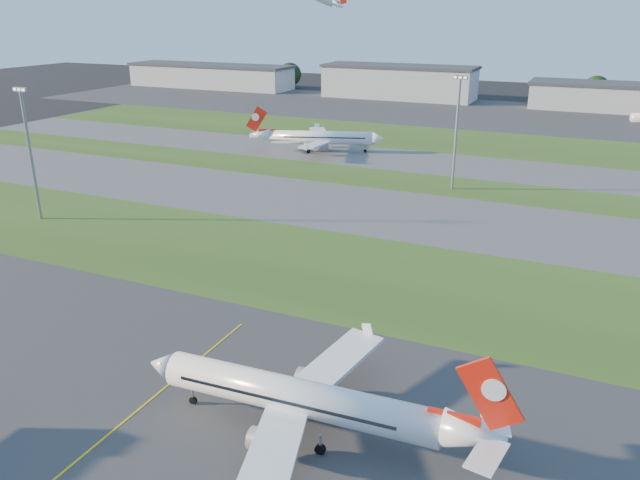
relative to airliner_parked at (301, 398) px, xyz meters
The scene contains 20 objects.
ground 26.04m from the airliner_parked, 149.13° to the right, with size 700.00×700.00×0.00m, color black.
apron_near 26.04m from the airliner_parked, 149.13° to the right, with size 300.00×70.00×0.01m, color #333335.
grass_strip_a 44.81m from the airliner_parked, 119.69° to the left, with size 300.00×34.00×0.01m, color #324B19.
taxiway_a 75.21m from the airliner_parked, 107.12° to the left, with size 300.00×32.00×0.01m, color #515154.
grass_strip_b 99.35m from the airliner_parked, 102.87° to the left, with size 300.00×18.00×0.01m, color #324B19.
taxiway_b 120.88m from the airliner_parked, 100.54° to the left, with size 300.00×26.00×0.01m, color #515154.
grass_strip_c 153.43m from the airliner_parked, 98.29° to the left, with size 300.00×40.00×0.01m, color #324B19.
apron_far 212.97m from the airliner_parked, 95.96° to the left, with size 400.00×80.00×0.01m, color #333335.
yellow_line 21.96m from the airliner_parked, 142.31° to the right, with size 0.25×60.00×0.02m, color gold.
airliner_parked is the anchor object (origin of this frame).
airliner_taxiing 130.03m from the airliner_parked, 113.62° to the left, with size 35.84×30.27×11.62m.
light_mast_west 87.01m from the airliner_parked, 153.30° to the left, with size 3.20×0.70×25.80m.
light_mast_centre 95.68m from the airliner_parked, 94.29° to the left, with size 3.20×0.70×25.80m.
hangar_far_west 296.79m from the airliner_parked, 125.44° to the left, with size 91.80×23.00×12.20m.
hangar_west 250.95m from the airliner_parked, 105.51° to the left, with size 71.40×23.00×15.20m.
hangar_east 244.02m from the airliner_parked, 82.25° to the left, with size 81.60×23.00×11.20m.
tree_far_west 331.53m from the airliner_parked, 129.78° to the left, with size 11.00×11.00×12.00m.
tree_west 288.79m from the airliner_parked, 117.22° to the left, with size 12.10×12.10×13.20m.
tree_mid_west 256.27m from the airliner_parked, 99.46° to the left, with size 9.90×9.90×10.80m.
tree_mid_east 256.42m from the airliner_parked, 86.00° to the left, with size 11.55×11.55×12.60m.
Camera 1 is at (45.05, -32.94, 39.41)m, focal length 35.00 mm.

